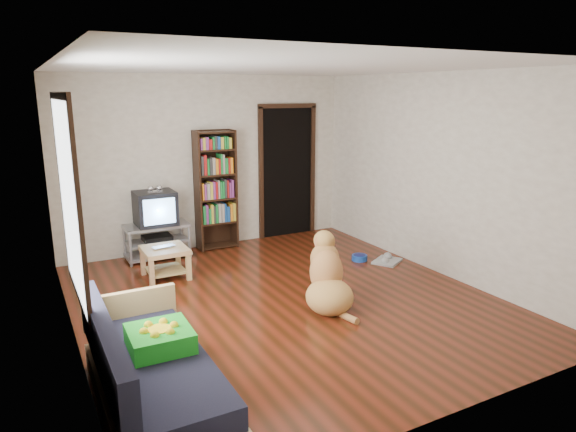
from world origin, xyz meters
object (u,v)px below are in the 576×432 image
dog (327,279)px  dog_bowl (359,258)px  laptop (165,248)px  coffee_table (165,257)px  crt_tv (155,208)px  bookshelf (215,184)px  green_cushion (160,338)px  sofa (150,378)px  grey_rag (387,261)px  tv_stand (157,240)px

dog → dog_bowl: bearing=41.7°
laptop → dog: dog is taller
dog → coffee_table: bearing=128.0°
dog_bowl → coffee_table: coffee_table is taller
crt_tv → dog: crt_tv is taller
bookshelf → dog: (0.30, -2.70, -0.69)m
green_cushion → bookshelf: size_ratio=0.26×
sofa → dog: size_ratio=1.76×
green_cushion → grey_rag: size_ratio=1.17×
tv_stand → sofa: (-0.97, -3.63, -0.01)m
crt_tv → coffee_table: crt_tv is taller
coffee_table → dog: dog is taller
green_cushion → crt_tv: crt_tv is taller
laptop → bookshelf: bookshelf is taller
green_cushion → crt_tv: 3.63m
grey_rag → sofa: sofa is taller
bookshelf → sofa: bookshelf is taller
tv_stand → dog: size_ratio=0.88×
laptop → coffee_table: (-0.00, 0.03, -0.13)m
green_cushion → tv_stand: (0.85, 3.50, -0.23)m
dog_bowl → coffee_table: (-2.63, 0.62, 0.24)m
crt_tv → dog_bowl: bearing=-30.9°
grey_rag → dog: (-1.56, -0.87, 0.29)m
green_cushion → sofa: sofa is taller
dog_bowl → crt_tv: 3.01m
green_cushion → grey_rag: 4.09m
grey_rag → green_cushion: bearing=-154.3°
laptop → coffee_table: laptop is taller
tv_stand → dog: 2.89m
tv_stand → green_cushion: bearing=-103.7°
crt_tv → coffee_table: 1.00m
sofa → crt_tv: bearing=75.1°
dog → bookshelf: bearing=96.3°
crt_tv → sofa: crt_tv is taller
dog → laptop: bearing=128.4°
grey_rag → tv_stand: 3.31m
grey_rag → coffee_table: coffee_table is taller
laptop → tv_stand: tv_stand is taller
dog_bowl → bookshelf: bookshelf is taller
bookshelf → sofa: size_ratio=1.00×
coffee_table → dog: bearing=-52.0°
tv_stand → coffee_table: 0.86m
grey_rag → sofa: (-3.79, -1.90, 0.25)m
dog_bowl → crt_tv: size_ratio=0.38×
grey_rag → bookshelf: size_ratio=0.22×
green_cushion → laptop: 2.71m
grey_rag → tv_stand: size_ratio=0.44×
laptop → tv_stand: 0.91m
green_cushion → grey_rag: (3.66, 1.76, -0.48)m
sofa → coffee_table: (0.86, 2.77, 0.02)m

